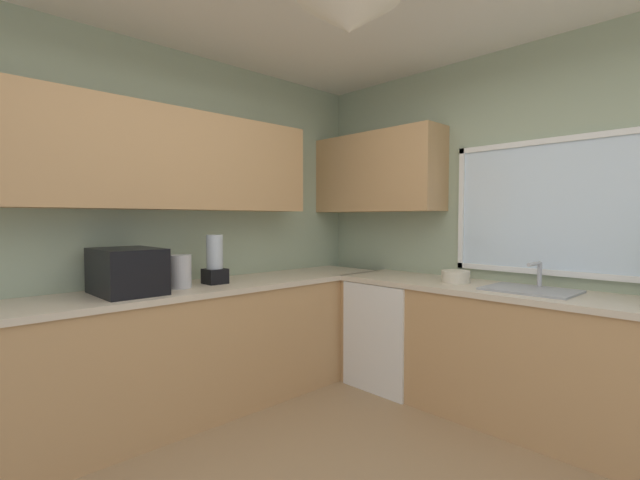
{
  "coord_description": "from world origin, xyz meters",
  "views": [
    {
      "loc": [
        1.26,
        -1.38,
        1.39
      ],
      "look_at": [
        -0.76,
        0.56,
        1.25
      ],
      "focal_mm": 24.7,
      "sensor_mm": 36.0,
      "label": 1
    }
  ],
  "objects_px": {
    "kettle": "(181,271)",
    "dishwasher": "(394,333)",
    "bowl": "(456,277)",
    "microwave": "(127,271)",
    "sink_assembly": "(531,289)",
    "blender_appliance": "(215,262)"
  },
  "relations": [
    {
      "from": "kettle",
      "to": "dishwasher",
      "type": "bearing_deg",
      "value": 67.88
    },
    {
      "from": "microwave",
      "to": "blender_appliance",
      "type": "relative_size",
      "value": 1.33
    },
    {
      "from": "sink_assembly",
      "to": "blender_appliance",
      "type": "relative_size",
      "value": 1.53
    },
    {
      "from": "sink_assembly",
      "to": "microwave",
      "type": "bearing_deg",
      "value": -131.49
    },
    {
      "from": "sink_assembly",
      "to": "blender_appliance",
      "type": "distance_m",
      "value": 2.2
    },
    {
      "from": "sink_assembly",
      "to": "bowl",
      "type": "height_order",
      "value": "sink_assembly"
    },
    {
      "from": "dishwasher",
      "to": "bowl",
      "type": "xyz_separation_m",
      "value": [
        0.54,
        0.03,
        0.52
      ]
    },
    {
      "from": "kettle",
      "to": "microwave",
      "type": "bearing_deg",
      "value": -93.25
    },
    {
      "from": "microwave",
      "to": "bowl",
      "type": "distance_m",
      "value": 2.3
    },
    {
      "from": "blender_appliance",
      "to": "microwave",
      "type": "bearing_deg",
      "value": -90.0
    },
    {
      "from": "dishwasher",
      "to": "blender_appliance",
      "type": "bearing_deg",
      "value": -116.97
    },
    {
      "from": "dishwasher",
      "to": "blender_appliance",
      "type": "distance_m",
      "value": 1.59
    },
    {
      "from": "kettle",
      "to": "blender_appliance",
      "type": "distance_m",
      "value": 0.28
    },
    {
      "from": "kettle",
      "to": "bowl",
      "type": "height_order",
      "value": "kettle"
    },
    {
      "from": "dishwasher",
      "to": "bowl",
      "type": "height_order",
      "value": "bowl"
    },
    {
      "from": "sink_assembly",
      "to": "bowl",
      "type": "relative_size",
      "value": 2.65
    },
    {
      "from": "sink_assembly",
      "to": "blender_appliance",
      "type": "xyz_separation_m",
      "value": [
        -1.74,
        -1.33,
        0.15
      ]
    },
    {
      "from": "dishwasher",
      "to": "bowl",
      "type": "bearing_deg",
      "value": 3.19
    },
    {
      "from": "blender_appliance",
      "to": "kettle",
      "type": "bearing_deg",
      "value": -85.88
    },
    {
      "from": "bowl",
      "to": "microwave",
      "type": "bearing_deg",
      "value": -121.49
    },
    {
      "from": "dishwasher",
      "to": "microwave",
      "type": "bearing_deg",
      "value": -108.91
    },
    {
      "from": "kettle",
      "to": "bowl",
      "type": "bearing_deg",
      "value": 53.7
    }
  ]
}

